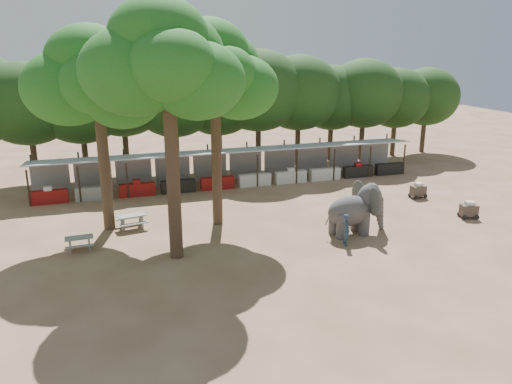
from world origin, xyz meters
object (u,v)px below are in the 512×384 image
object	(u,v)px
yard_tree_back	(211,72)
elephant	(357,209)
picnic_table_far	(132,220)
cart_front	(469,210)
yard_tree_left	(94,80)
yard_tree_center	(164,62)
picnic_table_near	(79,241)
cart_back	(418,190)
handler	(346,230)

from	to	relation	value
yard_tree_back	elephant	size ratio (longest dim) A/B	3.13
elephant	yard_tree_back	bearing A→B (deg)	146.20
picnic_table_far	cart_front	size ratio (longest dim) A/B	1.45
yard_tree_left	yard_tree_center	bearing A→B (deg)	-59.04
elephant	picnic_table_near	distance (m)	14.57
elephant	picnic_table_near	bearing A→B (deg)	167.32
yard_tree_left	cart_back	bearing A→B (deg)	-1.00
picnic_table_near	picnic_table_far	size ratio (longest dim) A/B	0.80
handler	cart_front	world-z (taller)	handler
yard_tree_left	cart_back	world-z (taller)	yard_tree_left
elephant	handler	distance (m)	1.96
cart_back	cart_front	bearing A→B (deg)	-86.72
yard_tree_left	cart_front	xyz separation A→B (m)	(20.59, -4.78, -7.69)
yard_tree_left	handler	distance (m)	15.19
handler	picnic_table_near	bearing A→B (deg)	81.83
yard_tree_back	elephant	xyz separation A→B (m)	(6.99, -3.94, -7.16)
picnic_table_far	cart_front	bearing A→B (deg)	-22.59
yard_tree_left	handler	size ratio (longest dim) A/B	6.59
picnic_table_near	cart_back	world-z (taller)	cart_back
yard_tree_center	cart_back	world-z (taller)	yard_tree_center
yard_tree_left	yard_tree_back	size ratio (longest dim) A/B	0.97
picnic_table_near	cart_front	bearing A→B (deg)	-7.75
picnic_table_near	cart_front	size ratio (longest dim) A/B	1.16
handler	cart_back	bearing A→B (deg)	-48.27
yard_tree_center	yard_tree_back	bearing A→B (deg)	53.14
yard_tree_left	yard_tree_center	xyz separation A→B (m)	(3.00, -5.00, 1.01)
yard_tree_center	handler	xyz separation A→B (m)	(8.69, -1.30, -8.37)
picnic_table_near	cart_back	xyz separation A→B (m)	(21.57, 2.49, 0.07)
yard_tree_back	cart_back	size ratio (longest dim) A/B	10.39
elephant	picnic_table_far	xyz separation A→B (m)	(-11.65, 4.46, -0.87)
yard_tree_left	cart_front	bearing A→B (deg)	-13.07
cart_back	yard_tree_left	bearing A→B (deg)	176.83
yard_tree_center	yard_tree_back	size ratio (longest dim) A/B	1.06
yard_tree_center	yard_tree_back	xyz separation A→B (m)	(3.00, 4.00, -0.67)
cart_front	yard_tree_back	bearing A→B (deg)	-178.13
cart_front	elephant	bearing A→B (deg)	-162.37
handler	picnic_table_near	xyz separation A→B (m)	(-13.08, 3.46, -0.39)
picnic_table_near	picnic_table_far	distance (m)	3.62
cart_front	cart_back	distance (m)	4.45
yard_tree_center	picnic_table_far	distance (m)	9.94
handler	yard_tree_center	bearing A→B (deg)	88.11
handler	picnic_table_far	xyz separation A→B (m)	(-10.34, 5.83, -0.33)
handler	picnic_table_far	size ratio (longest dim) A/B	0.95
elephant	picnic_table_near	size ratio (longest dim) A/B	2.57
picnic_table_far	cart_front	xyz separation A→B (m)	(19.25, -4.30, 0.01)
yard_tree_back	handler	xyz separation A→B (m)	(5.69, -5.31, -7.71)
picnic_table_far	cart_back	distance (m)	18.82
cart_back	yard_tree_back	bearing A→B (deg)	-179.56
yard_tree_center	picnic_table_near	xyz separation A→B (m)	(-4.40, 2.16, -8.76)
cart_front	cart_back	bearing A→B (deg)	111.85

